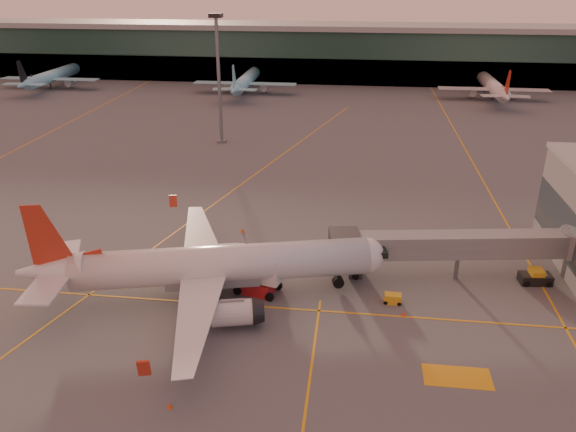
# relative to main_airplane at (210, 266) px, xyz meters

# --- Properties ---
(ground) EXTENTS (600.00, 600.00, 0.00)m
(ground) POSITION_rel_main_airplane_xyz_m (6.93, -6.29, -3.86)
(ground) COLOR #4C4F54
(ground) RESTS_ON ground
(taxi_markings) EXTENTS (100.12, 173.00, 0.01)m
(taxi_markings) POSITION_rel_main_airplane_xyz_m (-0.39, 38.20, -3.86)
(taxi_markings) COLOR orange
(taxi_markings) RESTS_ON ground
(terminal) EXTENTS (400.00, 20.00, 17.60)m
(terminal) POSITION_rel_main_airplane_xyz_m (6.93, 135.51, 4.90)
(terminal) COLOR #19382D
(terminal) RESTS_ON ground
(mast_west_near) EXTENTS (2.40, 2.40, 25.60)m
(mast_west_near) POSITION_rel_main_airplane_xyz_m (-13.07, 59.71, 11.00)
(mast_west_near) COLOR slate
(mast_west_near) RESTS_ON ground
(distant_aircraft_row) EXTENTS (225.00, 34.00, 13.00)m
(distant_aircraft_row) POSITION_rel_main_airplane_xyz_m (-46.82, 111.71, -3.86)
(distant_aircraft_row) COLOR #88D0E4
(distant_aircraft_row) RESTS_ON ground
(main_airplane) EXTENTS (38.90, 35.44, 11.89)m
(main_airplane) POSITION_rel_main_airplane_xyz_m (0.00, 0.00, 0.00)
(main_airplane) COLOR silver
(main_airplane) RESTS_ON ground
(jet_bridge) EXTENTS (30.90, 7.71, 5.88)m
(jet_bridge) POSITION_rel_main_airplane_xyz_m (28.78, 7.95, 0.25)
(jet_bridge) COLOR slate
(jet_bridge) RESTS_ON ground
(catering_truck) EXTENTS (6.63, 4.09, 4.79)m
(catering_truck) POSITION_rel_main_airplane_xyz_m (4.60, 1.73, -1.14)
(catering_truck) COLOR red
(catering_truck) RESTS_ON ground
(gpu_cart) EXTENTS (1.91, 1.21, 1.08)m
(gpu_cart) POSITION_rel_main_airplane_xyz_m (19.74, 1.26, -3.34)
(gpu_cart) COLOR gold
(gpu_cart) RESTS_ON ground
(pushback_tug) EXTENTS (3.69, 2.23, 1.82)m
(pushback_tug) POSITION_rel_main_airplane_xyz_m (36.24, 7.58, -3.13)
(pushback_tug) COLOR black
(pushback_tug) RESTS_ON ground
(cone_nose) EXTENTS (0.43, 0.43, 0.55)m
(cone_nose) POSITION_rel_main_airplane_xyz_m (20.79, -1.10, -3.60)
(cone_nose) COLOR #EB440C
(cone_nose) RESTS_ON ground
(cone_tail) EXTENTS (0.39, 0.39, 0.50)m
(cone_tail) POSITION_rel_main_airplane_xyz_m (-21.09, 0.53, -3.62)
(cone_tail) COLOR #EB440C
(cone_tail) RESTS_ON ground
(cone_wing_right) EXTENTS (0.43, 0.43, 0.55)m
(cone_wing_right) POSITION_rel_main_airplane_xyz_m (0.76, -17.22, -3.60)
(cone_wing_right) COLOR #EB440C
(cone_wing_right) RESTS_ON ground
(cone_wing_left) EXTENTS (0.49, 0.49, 0.63)m
(cone_wing_left) POSITION_rel_main_airplane_xyz_m (0.02, 16.95, -3.56)
(cone_wing_left) COLOR #EB440C
(cone_wing_left) RESTS_ON ground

